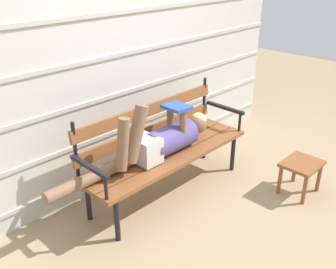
# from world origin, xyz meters

# --- Properties ---
(ground_plane) EXTENTS (12.00, 12.00, 0.00)m
(ground_plane) POSITION_xyz_m (0.00, 0.00, 0.00)
(ground_plane) COLOR tan
(house_siding) EXTENTS (4.44, 0.08, 2.53)m
(house_siding) POSITION_xyz_m (0.00, 0.65, 1.26)
(house_siding) COLOR beige
(house_siding) RESTS_ON ground
(park_bench) EXTENTS (1.75, 0.51, 0.91)m
(park_bench) POSITION_xyz_m (-0.00, 0.18, 0.48)
(park_bench) COLOR brown
(park_bench) RESTS_ON ground
(reclining_person) EXTENTS (1.70, 0.27, 0.59)m
(reclining_person) POSITION_xyz_m (-0.11, 0.11, 0.59)
(reclining_person) COLOR #514784
(footstool) EXTENTS (0.37, 0.31, 0.33)m
(footstool) POSITION_xyz_m (0.87, -0.79, 0.26)
(footstool) COLOR brown
(footstool) RESTS_ON ground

